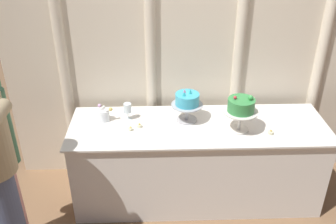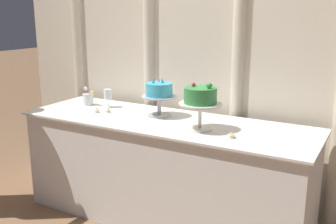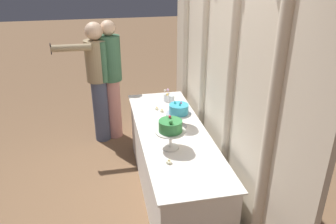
{
  "view_description": "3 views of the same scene",
  "coord_description": "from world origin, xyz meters",
  "px_view_note": "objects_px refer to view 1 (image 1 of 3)",
  "views": [
    {
      "loc": [
        -0.34,
        -2.53,
        2.36
      ],
      "look_at": [
        -0.25,
        0.25,
        0.8
      ],
      "focal_mm": 40.09,
      "sensor_mm": 36.0,
      "label": 1
    },
    {
      "loc": [
        1.33,
        -2.24,
        1.5
      ],
      "look_at": [
        -0.0,
        0.16,
        0.8
      ],
      "focal_mm": 42.21,
      "sensor_mm": 36.0,
      "label": 2
    },
    {
      "loc": [
        2.9,
        -0.55,
        2.34
      ],
      "look_at": [
        -0.07,
        0.07,
        0.94
      ],
      "focal_mm": 35.84,
      "sensor_mm": 36.0,
      "label": 3
    }
  ],
  "objects_px": {
    "flower_vase": "(104,115)",
    "tealight_near_left": "(140,126)",
    "cake_table": "(197,162)",
    "tealight_near_right": "(271,133)",
    "cake_display_nearleft": "(187,102)",
    "wine_glass": "(128,108)",
    "tealight_far_left": "(131,129)",
    "cake_display_nearright": "(241,107)"
  },
  "relations": [
    {
      "from": "flower_vase",
      "to": "tealight_near_left",
      "type": "bearing_deg",
      "value": -22.23
    },
    {
      "from": "cake_table",
      "to": "tealight_near_right",
      "type": "xyz_separation_m",
      "value": [
        0.55,
        -0.15,
        0.39
      ]
    },
    {
      "from": "cake_display_nearleft",
      "to": "tealight_near_right",
      "type": "height_order",
      "value": "cake_display_nearleft"
    },
    {
      "from": "wine_glass",
      "to": "tealight_far_left",
      "type": "height_order",
      "value": "wine_glass"
    },
    {
      "from": "cake_table",
      "to": "tealight_near_right",
      "type": "distance_m",
      "value": 0.69
    },
    {
      "from": "wine_glass",
      "to": "tealight_far_left",
      "type": "bearing_deg",
      "value": -80.27
    },
    {
      "from": "cake_display_nearright",
      "to": "tealight_near_left",
      "type": "bearing_deg",
      "value": 174.86
    },
    {
      "from": "cake_display_nearright",
      "to": "tealight_near_right",
      "type": "relative_size",
      "value": 6.69
    },
    {
      "from": "cake_display_nearleft",
      "to": "cake_display_nearright",
      "type": "relative_size",
      "value": 0.9
    },
    {
      "from": "cake_display_nearleft",
      "to": "tealight_far_left",
      "type": "relative_size",
      "value": 7.63
    },
    {
      "from": "tealight_near_right",
      "to": "cake_table",
      "type": "bearing_deg",
      "value": 164.6
    },
    {
      "from": "tealight_far_left",
      "to": "tealight_near_left",
      "type": "bearing_deg",
      "value": 32.98
    },
    {
      "from": "tealight_near_right",
      "to": "flower_vase",
      "type": "bearing_deg",
      "value": 169.11
    },
    {
      "from": "cake_display_nearleft",
      "to": "tealight_near_left",
      "type": "height_order",
      "value": "cake_display_nearleft"
    },
    {
      "from": "cake_display_nearleft",
      "to": "cake_display_nearright",
      "type": "distance_m",
      "value": 0.44
    },
    {
      "from": "tealight_far_left",
      "to": "tealight_near_left",
      "type": "xyz_separation_m",
      "value": [
        0.07,
        0.05,
        0.0
      ]
    },
    {
      "from": "flower_vase",
      "to": "tealight_far_left",
      "type": "height_order",
      "value": "flower_vase"
    },
    {
      "from": "cake_display_nearright",
      "to": "tealight_far_left",
      "type": "relative_size",
      "value": 8.52
    },
    {
      "from": "cake_table",
      "to": "cake_display_nearright",
      "type": "xyz_separation_m",
      "value": [
        0.31,
        -0.09,
        0.59
      ]
    },
    {
      "from": "wine_glass",
      "to": "flower_vase",
      "type": "height_order",
      "value": "flower_vase"
    },
    {
      "from": "wine_glass",
      "to": "tealight_far_left",
      "type": "relative_size",
      "value": 3.95
    },
    {
      "from": "tealight_near_right",
      "to": "tealight_far_left",
      "type": "bearing_deg",
      "value": 175.31
    },
    {
      "from": "cake_display_nearleft",
      "to": "wine_glass",
      "type": "relative_size",
      "value": 1.94
    },
    {
      "from": "cake_table",
      "to": "wine_glass",
      "type": "xyz_separation_m",
      "value": [
        -0.59,
        0.12,
        0.48
      ]
    },
    {
      "from": "wine_glass",
      "to": "tealight_far_left",
      "type": "distance_m",
      "value": 0.2
    },
    {
      "from": "wine_glass",
      "to": "tealight_near_right",
      "type": "distance_m",
      "value": 1.18
    },
    {
      "from": "cake_display_nearleft",
      "to": "tealight_near_left",
      "type": "distance_m",
      "value": 0.44
    },
    {
      "from": "cake_display_nearright",
      "to": "tealight_near_right",
      "type": "xyz_separation_m",
      "value": [
        0.24,
        -0.06,
        -0.2
      ]
    },
    {
      "from": "tealight_near_left",
      "to": "tealight_near_right",
      "type": "relative_size",
      "value": 0.83
    },
    {
      "from": "cake_display_nearleft",
      "to": "flower_vase",
      "type": "xyz_separation_m",
      "value": [
        -0.69,
        0.02,
        -0.12
      ]
    },
    {
      "from": "cake_display_nearleft",
      "to": "flower_vase",
      "type": "bearing_deg",
      "value": 178.33
    },
    {
      "from": "tealight_near_right",
      "to": "cake_display_nearright",
      "type": "bearing_deg",
      "value": 165.02
    },
    {
      "from": "cake_table",
      "to": "cake_display_nearright",
      "type": "distance_m",
      "value": 0.67
    },
    {
      "from": "cake_table",
      "to": "cake_display_nearright",
      "type": "bearing_deg",
      "value": -15.72
    },
    {
      "from": "wine_glass",
      "to": "tealight_near_right",
      "type": "relative_size",
      "value": 3.1
    },
    {
      "from": "tealight_far_left",
      "to": "tealight_near_right",
      "type": "relative_size",
      "value": 0.79
    },
    {
      "from": "tealight_far_left",
      "to": "flower_vase",
      "type": "bearing_deg",
      "value": 143.58
    },
    {
      "from": "flower_vase",
      "to": "tealight_far_left",
      "type": "distance_m",
      "value": 0.28
    },
    {
      "from": "flower_vase",
      "to": "tealight_near_left",
      "type": "xyz_separation_m",
      "value": [
        0.29,
        -0.12,
        -0.04
      ]
    },
    {
      "from": "tealight_far_left",
      "to": "tealight_near_right",
      "type": "distance_m",
      "value": 1.11
    },
    {
      "from": "tealight_near_left",
      "to": "cake_display_nearright",
      "type": "bearing_deg",
      "value": -5.14
    },
    {
      "from": "cake_display_nearright",
      "to": "wine_glass",
      "type": "bearing_deg",
      "value": 167.09
    }
  ]
}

